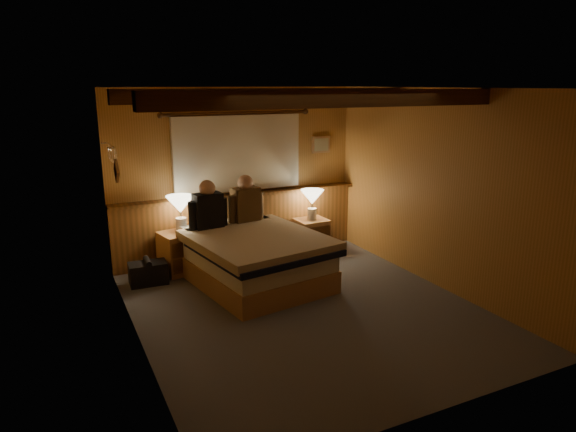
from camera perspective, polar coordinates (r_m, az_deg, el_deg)
floor at (r=5.84m, az=1.88°, el=-10.22°), size 4.20×4.20×0.00m
ceiling at (r=5.31m, az=2.10°, el=14.04°), size 4.20×4.20×0.00m
wall_back at (r=7.34m, az=-5.70°, el=4.68°), size 3.60×0.00×3.60m
wall_left at (r=4.90m, az=-16.98°, el=-0.83°), size 0.00×4.20×4.20m
wall_right at (r=6.47m, az=16.25°, el=2.85°), size 0.00×4.20×4.20m
wall_front at (r=3.80m, az=16.98°, el=-5.25°), size 3.60×0.00×3.60m
wainscot at (r=7.43m, az=-5.39°, el=-0.83°), size 3.60×0.23×0.94m
curtain_window at (r=7.22m, az=-5.57°, el=7.11°), size 2.18×0.09×1.11m
ceiling_beams at (r=5.44m, az=1.34°, el=13.11°), size 3.60×1.65×0.16m
coat_rail at (r=6.36m, az=-18.89°, el=6.73°), size 0.05×0.55×0.24m
framed_print at (r=7.83m, az=3.69°, el=7.92°), size 0.30×0.04×0.25m
bed at (r=6.45m, az=-3.79°, el=-4.64°), size 1.69×2.05×0.63m
nightstand_left at (r=6.97m, az=-11.81°, el=-3.95°), size 0.58×0.54×0.55m
nightstand_right at (r=7.66m, az=2.63°, el=-2.17°), size 0.46×0.42×0.50m
lamp_left at (r=6.85m, az=-11.88°, el=1.04°), size 0.37×0.37×0.48m
lamp_right at (r=7.51m, az=2.70°, el=1.92°), size 0.34×0.34×0.45m
person_left at (r=6.68m, az=-8.89°, el=0.87°), size 0.53×0.25×0.65m
person_right at (r=6.95m, az=-4.72°, el=1.57°), size 0.53×0.27×0.65m
duffel_bag at (r=6.69m, az=-15.27°, el=-6.11°), size 0.47×0.30×0.33m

